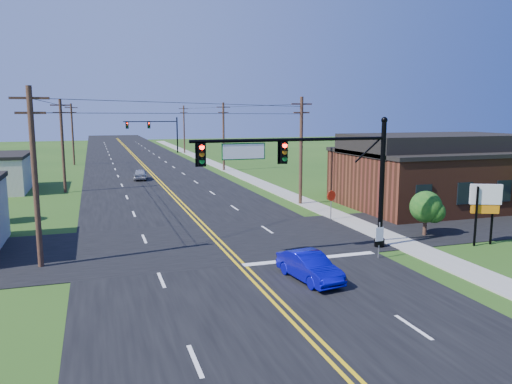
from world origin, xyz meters
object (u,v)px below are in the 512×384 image
object	(u,v)px
blue_car	(309,267)
route_sign	(379,238)
signal_mast_main	(310,168)
signal_mast_far	(154,129)
stop_sign	(331,199)

from	to	relation	value
blue_car	route_sign	bearing A→B (deg)	14.05
signal_mast_main	blue_car	bearing A→B (deg)	-113.79
blue_car	route_sign	xyz separation A→B (m)	(4.98, 2.11, 0.50)
signal_mast_main	route_sign	bearing A→B (deg)	-32.53
signal_mast_far	route_sign	distance (m)	74.16
signal_mast_main	signal_mast_far	xyz separation A→B (m)	(0.10, 72.00, -0.20)
signal_mast_main	blue_car	distance (m)	6.09
signal_mast_main	stop_sign	world-z (taller)	signal_mast_main
stop_sign	signal_mast_far	bearing A→B (deg)	79.82
signal_mast_far	stop_sign	xyz separation A→B (m)	(4.96, -64.56, -2.96)
signal_mast_main	stop_sign	distance (m)	9.54
blue_car	stop_sign	distance (m)	13.49
route_sign	signal_mast_far	bearing A→B (deg)	87.97
blue_car	route_sign	world-z (taller)	route_sign
signal_mast_far	route_sign	bearing A→B (deg)	-87.63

